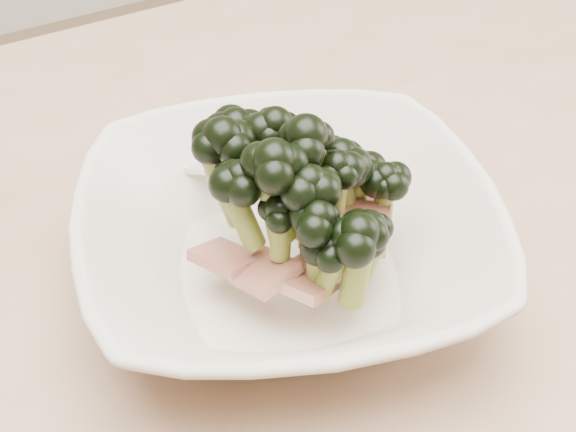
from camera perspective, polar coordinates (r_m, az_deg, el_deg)
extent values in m
cube|color=tan|center=(0.53, -2.29, -6.05)|extent=(1.20, 0.80, 0.04)
cylinder|color=tan|center=(1.24, 12.37, 1.23)|extent=(0.06, 0.06, 0.71)
imported|color=beige|center=(0.49, 0.00, -1.68)|extent=(0.33, 0.33, 0.06)
cylinder|color=olive|center=(0.49, -3.97, 1.64)|extent=(0.02, 0.02, 0.03)
ellipsoid|color=black|center=(0.47, -4.09, 3.66)|extent=(0.04, 0.04, 0.03)
cylinder|color=olive|center=(0.52, 3.35, 2.37)|extent=(0.02, 0.02, 0.03)
ellipsoid|color=black|center=(0.51, 3.43, 4.11)|extent=(0.03, 0.03, 0.03)
cylinder|color=olive|center=(0.48, -4.47, 2.27)|extent=(0.03, 0.03, 0.06)
ellipsoid|color=black|center=(0.46, -4.67, 5.62)|extent=(0.04, 0.04, 0.03)
cylinder|color=olive|center=(0.45, -3.30, 0.09)|extent=(0.02, 0.03, 0.05)
ellipsoid|color=black|center=(0.44, -3.43, 2.78)|extent=(0.03, 0.03, 0.03)
cylinder|color=olive|center=(0.46, 1.24, 3.08)|extent=(0.02, 0.02, 0.04)
ellipsoid|color=black|center=(0.45, 1.29, 5.75)|extent=(0.04, 0.04, 0.03)
cylinder|color=olive|center=(0.45, -0.50, -1.38)|extent=(0.01, 0.01, 0.03)
ellipsoid|color=black|center=(0.44, -0.52, 0.57)|extent=(0.03, 0.03, 0.02)
cylinder|color=olive|center=(0.44, -0.95, 0.94)|extent=(0.02, 0.03, 0.05)
ellipsoid|color=black|center=(0.43, -0.99, 4.03)|extent=(0.04, 0.04, 0.03)
cylinder|color=olive|center=(0.45, 2.87, -4.31)|extent=(0.02, 0.02, 0.04)
ellipsoid|color=black|center=(0.43, 2.97, -2.12)|extent=(0.03, 0.03, 0.02)
cylinder|color=olive|center=(0.45, 1.47, -0.33)|extent=(0.02, 0.02, 0.05)
ellipsoid|color=black|center=(0.43, 1.53, 2.41)|extent=(0.03, 0.03, 0.03)
cylinder|color=olive|center=(0.50, 6.79, 0.75)|extent=(0.02, 0.02, 0.04)
ellipsoid|color=black|center=(0.48, 6.99, 2.80)|extent=(0.03, 0.03, 0.02)
cylinder|color=olive|center=(0.51, -3.60, 3.57)|extent=(0.02, 0.02, 0.05)
ellipsoid|color=black|center=(0.49, -3.74, 6.44)|extent=(0.04, 0.04, 0.03)
cylinder|color=olive|center=(0.49, -0.89, 3.98)|extent=(0.03, 0.02, 0.04)
ellipsoid|color=black|center=(0.48, -0.92, 6.55)|extent=(0.04, 0.04, 0.03)
cylinder|color=olive|center=(0.44, 4.87, -3.99)|extent=(0.02, 0.02, 0.05)
ellipsoid|color=black|center=(0.42, 5.08, -1.19)|extent=(0.04, 0.04, 0.03)
cylinder|color=olive|center=(0.44, 2.09, -2.68)|extent=(0.02, 0.01, 0.04)
ellipsoid|color=black|center=(0.42, 2.17, -0.07)|extent=(0.03, 0.03, 0.03)
cylinder|color=olive|center=(0.46, 5.58, -3.10)|extent=(0.02, 0.02, 0.04)
ellipsoid|color=black|center=(0.44, 5.77, -0.86)|extent=(0.03, 0.03, 0.03)
cylinder|color=olive|center=(0.50, 4.93, 1.60)|extent=(0.01, 0.02, 0.03)
ellipsoid|color=black|center=(0.49, 5.07, 3.64)|extent=(0.03, 0.03, 0.03)
cylinder|color=olive|center=(0.47, 3.42, 1.46)|extent=(0.01, 0.01, 0.03)
ellipsoid|color=black|center=(0.46, 3.52, 3.60)|extent=(0.03, 0.03, 0.02)
cylinder|color=olive|center=(0.49, 3.64, 2.20)|extent=(0.02, 0.02, 0.03)
ellipsoid|color=black|center=(0.47, 3.75, 4.23)|extent=(0.04, 0.04, 0.03)
cube|color=maroon|center=(0.51, 3.97, 0.26)|extent=(0.06, 0.05, 0.02)
cube|color=maroon|center=(0.46, 3.52, -1.75)|extent=(0.04, 0.05, 0.01)
cube|color=maroon|center=(0.46, -1.68, -4.06)|extent=(0.04, 0.04, 0.02)
cube|color=maroon|center=(0.48, 4.15, -1.15)|extent=(0.05, 0.04, 0.02)
cube|color=maroon|center=(0.48, 4.07, -0.66)|extent=(0.06, 0.06, 0.02)
cube|color=maroon|center=(0.48, -4.45, -2.99)|extent=(0.04, 0.04, 0.02)
cube|color=maroon|center=(0.46, 1.51, -4.40)|extent=(0.05, 0.05, 0.02)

